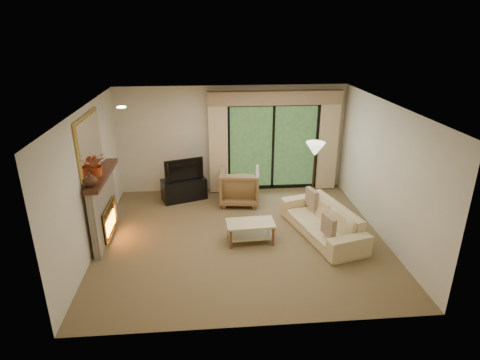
{
  "coord_description": "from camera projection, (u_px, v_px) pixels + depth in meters",
  "views": [
    {
      "loc": [
        -0.62,
        -6.93,
        3.96
      ],
      "look_at": [
        0.0,
        0.3,
        1.1
      ],
      "focal_mm": 30.0,
      "sensor_mm": 36.0,
      "label": 1
    }
  ],
  "objects": [
    {
      "name": "mirror",
      "position": [
        90.0,
        143.0,
        7.18
      ],
      "size": [
        0.07,
        1.45,
        1.02
      ],
      "primitive_type": null,
      "color": "gold",
      "rests_on": "wall_left"
    },
    {
      "name": "pillow_near",
      "position": [
        329.0,
        226.0,
        7.26
      ],
      "size": [
        0.19,
        0.39,
        0.38
      ],
      "primitive_type": "cube",
      "rotation": [
        0.0,
        0.0,
        0.26
      ],
      "color": "brown",
      "rests_on": "sofa"
    },
    {
      "name": "sofa",
      "position": [
        322.0,
        221.0,
        7.91
      ],
      "size": [
        1.34,
        2.26,
        0.62
      ],
      "primitive_type": "imported",
      "rotation": [
        0.0,
        0.0,
        -1.31
      ],
      "color": "#CCB682",
      "rests_on": "floor"
    },
    {
      "name": "ceiling",
      "position": [
        241.0,
        106.0,
        6.97
      ],
      "size": [
        5.5,
        5.5,
        0.0
      ],
      "primitive_type": "plane",
      "rotation": [
        3.14,
        0.0,
        0.0
      ],
      "color": "white",
      "rests_on": "ground"
    },
    {
      "name": "coffee_table",
      "position": [
        250.0,
        232.0,
        7.7
      ],
      "size": [
        0.94,
        0.55,
        0.41
      ],
      "primitive_type": null,
      "rotation": [
        0.0,
        0.0,
        0.05
      ],
      "color": "tan",
      "rests_on": "floor"
    },
    {
      "name": "wall_left",
      "position": [
        90.0,
        181.0,
        7.23
      ],
      "size": [
        0.0,
        5.0,
        5.0
      ],
      "primitive_type": "plane",
      "rotation": [
        1.57,
        0.0,
        1.57
      ],
      "color": "beige",
      "rests_on": "ground"
    },
    {
      "name": "wall_back",
      "position": [
        232.0,
        139.0,
        9.76
      ],
      "size": [
        5.0,
        0.0,
        5.0
      ],
      "primitive_type": "plane",
      "rotation": [
        1.57,
        0.0,
        0.0
      ],
      "color": "beige",
      "rests_on": "ground"
    },
    {
      "name": "armchair",
      "position": [
        240.0,
        186.0,
        9.32
      ],
      "size": [
        0.99,
        1.01,
        0.83
      ],
      "primitive_type": "imported",
      "rotation": [
        0.0,
        0.0,
        3.02
      ],
      "color": "brown",
      "rests_on": "floor"
    },
    {
      "name": "sliding_door",
      "position": [
        273.0,
        147.0,
        9.87
      ],
      "size": [
        2.26,
        0.1,
        2.16
      ],
      "primitive_type": null,
      "color": "black",
      "rests_on": "floor"
    },
    {
      "name": "media_console",
      "position": [
        184.0,
        189.0,
        9.54
      ],
      "size": [
        1.12,
        0.77,
        0.51
      ],
      "primitive_type": "cube",
      "rotation": [
        0.0,
        0.0,
        0.33
      ],
      "color": "black",
      "rests_on": "floor"
    },
    {
      "name": "curtain_left",
      "position": [
        218.0,
        146.0,
        9.62
      ],
      "size": [
        0.45,
        0.18,
        2.35
      ],
      "primitive_type": "cube",
      "color": "#CAAF84",
      "rests_on": "floor"
    },
    {
      "name": "tv",
      "position": [
        183.0,
        169.0,
        9.35
      ],
      "size": [
        0.91,
        0.41,
        0.53
      ],
      "primitive_type": "imported",
      "rotation": [
        0.0,
        0.0,
        0.33
      ],
      "color": "black",
      "rests_on": "media_console"
    },
    {
      "name": "wall_right",
      "position": [
        384.0,
        172.0,
        7.67
      ],
      "size": [
        0.0,
        5.0,
        5.0
      ],
      "primitive_type": "plane",
      "rotation": [
        1.57,
        0.0,
        -1.57
      ],
      "color": "beige",
      "rests_on": "ground"
    },
    {
      "name": "wall_front",
      "position": [
        259.0,
        245.0,
        5.13
      ],
      "size": [
        5.0,
        0.0,
        5.0
      ],
      "primitive_type": "plane",
      "rotation": [
        -1.57,
        0.0,
        0.0
      ],
      "color": "beige",
      "rests_on": "ground"
    },
    {
      "name": "pillow_far",
      "position": [
        312.0,
        198.0,
        8.4
      ],
      "size": [
        0.2,
        0.4,
        0.39
      ],
      "primitive_type": "cube",
      "rotation": [
        0.0,
        0.0,
        0.26
      ],
      "color": "brown",
      "rests_on": "sofa"
    },
    {
      "name": "floor_lamp",
      "position": [
        313.0,
        176.0,
        8.87
      ],
      "size": [
        0.48,
        0.48,
        1.56
      ],
      "primitive_type": null,
      "rotation": [
        0.0,
        0.0,
        -0.16
      ],
      "color": "white",
      "rests_on": "floor"
    },
    {
      "name": "fireplace",
      "position": [
        103.0,
        206.0,
        7.65
      ],
      "size": [
        0.24,
        1.7,
        1.37
      ],
      "primitive_type": null,
      "color": "gray",
      "rests_on": "floor"
    },
    {
      "name": "curtain_right",
      "position": [
        328.0,
        143.0,
        9.84
      ],
      "size": [
        0.45,
        0.18,
        2.35
      ],
      "primitive_type": "cube",
      "color": "#CAAF84",
      "rests_on": "floor"
    },
    {
      "name": "branches",
      "position": [
        96.0,
        164.0,
        7.15
      ],
      "size": [
        0.49,
        0.45,
        0.46
      ],
      "primitive_type": "imported",
      "rotation": [
        0.0,
        0.0,
        0.27
      ],
      "color": "#A13714",
      "rests_on": "fireplace"
    },
    {
      "name": "vase",
      "position": [
        90.0,
        179.0,
        6.76
      ],
      "size": [
        0.3,
        0.3,
        0.26
      ],
      "primitive_type": "imported",
      "rotation": [
        0.0,
        0.0,
        0.27
      ],
      "color": "#3B1F13",
      "rests_on": "fireplace"
    },
    {
      "name": "cornice",
      "position": [
        275.0,
        98.0,
        9.34
      ],
      "size": [
        3.2,
        0.24,
        0.32
      ],
      "primitive_type": "cube",
      "color": "#977754",
      "rests_on": "wall_back"
    },
    {
      "name": "floor",
      "position": [
        241.0,
        237.0,
        7.92
      ],
      "size": [
        5.5,
        5.5,
        0.0
      ],
      "primitive_type": "plane",
      "color": "brown",
      "rests_on": "ground"
    }
  ]
}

